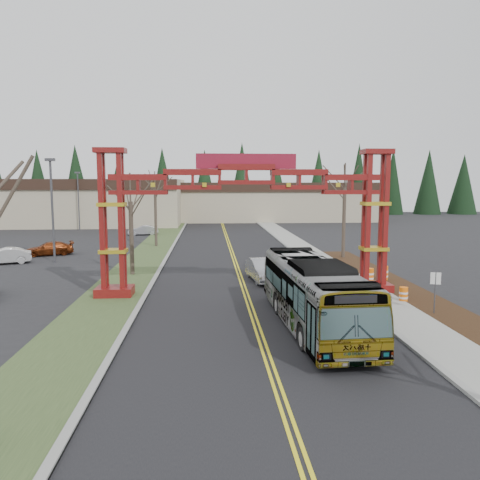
{
  "coord_description": "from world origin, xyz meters",
  "views": [
    {
      "loc": [
        -2.26,
        -10.23,
        6.83
      ],
      "look_at": [
        -0.56,
        15.15,
        3.75
      ],
      "focal_mm": 35.0,
      "sensor_mm": 36.0,
      "label": 1
    }
  ],
  "objects": [
    {
      "name": "ground",
      "position": [
        0.0,
        0.0,
        0.0
      ],
      "size": [
        200.0,
        200.0,
        0.0
      ],
      "primitive_type": "plane",
      "color": "black",
      "rests_on": "ground"
    },
    {
      "name": "road",
      "position": [
        0.0,
        25.0,
        0.01
      ],
      "size": [
        12.0,
        110.0,
        0.02
      ],
      "primitive_type": "cube",
      "color": "black",
      "rests_on": "ground"
    },
    {
      "name": "lane_line_left",
      "position": [
        -0.12,
        25.0,
        0.03
      ],
      "size": [
        0.12,
        100.0,
        0.01
      ],
      "primitive_type": "cube",
      "color": "yellow",
      "rests_on": "road"
    },
    {
      "name": "lane_line_right",
      "position": [
        0.12,
        25.0,
        0.03
      ],
      "size": [
        0.12,
        100.0,
        0.01
      ],
      "primitive_type": "cube",
      "color": "yellow",
      "rests_on": "road"
    },
    {
      "name": "curb_right",
      "position": [
        6.15,
        25.0,
        0.07
      ],
      "size": [
        0.3,
        110.0,
        0.15
      ],
      "primitive_type": "cube",
      "color": "gray",
      "rests_on": "ground"
    },
    {
      "name": "sidewalk_right",
      "position": [
        7.6,
        25.0,
        0.08
      ],
      "size": [
        2.6,
        110.0,
        0.14
      ],
      "primitive_type": "cube",
      "color": "gray",
      "rests_on": "ground"
    },
    {
      "name": "landscape_strip",
      "position": [
        10.2,
        10.0,
        0.06
      ],
      "size": [
        2.6,
        50.0,
        0.12
      ],
      "primitive_type": "cube",
      "color": "black",
      "rests_on": "ground"
    },
    {
      "name": "grass_median",
      "position": [
        -8.0,
        25.0,
        0.04
      ],
      "size": [
        4.0,
        110.0,
        0.08
      ],
      "primitive_type": "cube",
      "color": "#384C26",
      "rests_on": "ground"
    },
    {
      "name": "curb_left",
      "position": [
        -6.15,
        25.0,
        0.07
      ],
      "size": [
        0.3,
        110.0,
        0.15
      ],
      "primitive_type": "cube",
      "color": "gray",
      "rests_on": "ground"
    },
    {
      "name": "gateway_arch",
      "position": [
        0.0,
        18.0,
        5.98
      ],
      "size": [
        18.2,
        1.6,
        8.9
      ],
      "color": "#640D10",
      "rests_on": "ground"
    },
    {
      "name": "retail_building_west",
      "position": [
        -30.0,
        71.96,
        3.76
      ],
      "size": [
        46.0,
        22.3,
        7.5
      ],
      "color": "#B6A78B",
      "rests_on": "ground"
    },
    {
      "name": "retail_building_east",
      "position": [
        10.0,
        79.95,
        3.51
      ],
      "size": [
        38.0,
        20.3,
        7.0
      ],
      "color": "#B6A78B",
      "rests_on": "ground"
    },
    {
      "name": "conifer_treeline",
      "position": [
        0.25,
        92.0,
        6.49
      ],
      "size": [
        116.1,
        5.6,
        13.0
      ],
      "color": "black",
      "rests_on": "ground"
    },
    {
      "name": "transit_bus",
      "position": [
        2.66,
        11.21,
        1.64
      ],
      "size": [
        3.29,
        11.87,
        3.28
      ],
      "primitive_type": "imported",
      "rotation": [
        0.0,
        0.0,
        0.05
      ],
      "color": "#B3B5BC",
      "rests_on": "ground"
    },
    {
      "name": "silver_sedan",
      "position": [
        1.53,
        22.0,
        0.78
      ],
      "size": [
        2.26,
        4.9,
        1.56
      ],
      "primitive_type": "imported",
      "rotation": [
        0.0,
        0.0,
        0.13
      ],
      "color": "#A5A8AD",
      "rests_on": "ground"
    },
    {
      "name": "parked_car_near_b",
      "position": [
        -19.64,
        30.39,
        0.68
      ],
      "size": [
        4.39,
        2.86,
        1.37
      ],
      "primitive_type": "imported",
      "rotation": [
        0.0,
        0.0,
        5.08
      ],
      "color": "white",
      "rests_on": "ground"
    },
    {
      "name": "parked_car_mid_a",
      "position": [
        -17.53,
        35.14,
        0.64
      ],
      "size": [
        4.79,
        3.29,
        1.29
      ],
      "primitive_type": "imported",
      "rotation": [
        0.0,
        0.0,
        5.08
      ],
      "color": "maroon",
      "rests_on": "ground"
    },
    {
      "name": "parked_car_far_a",
      "position": [
        -11.0,
        52.39,
        0.65
      ],
      "size": [
        4.03,
        1.71,
        1.29
      ],
      "primitive_type": "imported",
      "rotation": [
        0.0,
        0.0,
        4.8
      ],
      "color": "#B0B0B8",
      "rests_on": "ground"
    },
    {
      "name": "bare_tree_median_mid",
      "position": [
        -8.0,
        24.66,
        5.47
      ],
      "size": [
        3.2,
        3.2,
        7.61
      ],
      "color": "#382D26",
      "rests_on": "ground"
    },
    {
      "name": "bare_tree_median_far",
      "position": [
        -8.0,
        40.69,
        6.08
      ],
      "size": [
        3.02,
        3.02,
        8.12
      ],
      "color": "#382D26",
      "rests_on": "ground"
    },
    {
      "name": "bare_tree_right_far",
      "position": [
        10.0,
        31.41,
        6.49
      ],
      "size": [
        3.22,
        3.22,
        8.66
      ],
      "color": "#382D26",
      "rests_on": "ground"
    },
    {
      "name": "light_pole_near",
      "position": [
        -15.66,
        30.87,
        5.18
      ],
      "size": [
        0.78,
        0.39,
        8.96
      ],
      "color": "#3F3F44",
      "rests_on": "ground"
    },
    {
      "name": "light_pole_far",
      "position": [
        -21.42,
        60.25,
        4.94
      ],
      "size": [
        0.74,
        0.37,
        8.54
      ],
      "color": "#3F3F44",
      "rests_on": "ground"
    },
    {
      "name": "street_sign",
      "position": [
        9.42,
        12.75,
        1.63
      ],
      "size": [
        0.51,
        0.18,
        2.27
      ],
      "color": "#3F3F44",
      "rests_on": "ground"
    },
    {
      "name": "barrel_south",
      "position": [
        8.87,
        15.34,
        0.46
      ],
      "size": [
        0.5,
        0.5,
        0.92
      ],
      "color": "orange",
      "rests_on": "ground"
    },
    {
      "name": "barrel_mid",
      "position": [
        8.73,
        20.65,
        0.52
      ],
      "size": [
        0.57,
        0.57,
        1.05
      ],
      "color": "orange",
      "rests_on": "ground"
    },
    {
      "name": "barrel_north",
      "position": [
        9.96,
        21.25,
        0.54
      ],
      "size": [
        0.59,
        0.59,
        1.09
      ],
      "color": "orange",
      "rests_on": "ground"
    }
  ]
}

